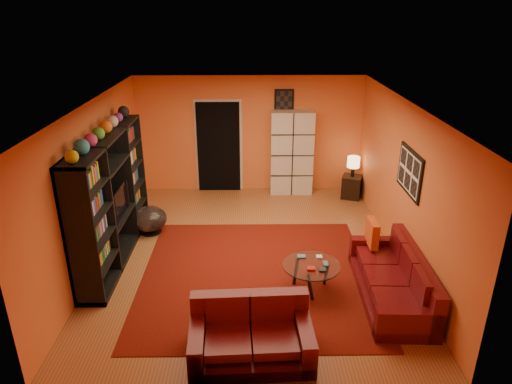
{
  "coord_description": "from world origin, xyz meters",
  "views": [
    {
      "loc": [
        0.02,
        -6.9,
        4.0
      ],
      "look_at": [
        0.11,
        0.1,
        1.11
      ],
      "focal_mm": 32.0,
      "sensor_mm": 36.0,
      "label": 1
    }
  ],
  "objects_px": {
    "sofa": "(396,280)",
    "coffee_table": "(311,267)",
    "table_lamp": "(353,163)",
    "entertainment_unit": "(111,198)",
    "tv": "(115,202)",
    "side_table": "(351,187)",
    "loveseat": "(251,333)",
    "bowl_chair": "(150,219)",
    "storage_cabinet": "(292,153)"
  },
  "relations": [
    {
      "from": "sofa",
      "to": "coffee_table",
      "type": "distance_m",
      "value": 1.24
    },
    {
      "from": "table_lamp",
      "to": "entertainment_unit",
      "type": "bearing_deg",
      "value": -151.51
    },
    {
      "from": "tv",
      "to": "sofa",
      "type": "xyz_separation_m",
      "value": [
        4.36,
        -1.31,
        -0.68
      ]
    },
    {
      "from": "side_table",
      "to": "table_lamp",
      "type": "relative_size",
      "value": 1.12
    },
    {
      "from": "tv",
      "to": "coffee_table",
      "type": "xyz_separation_m",
      "value": [
        3.13,
        -1.12,
        -0.58
      ]
    },
    {
      "from": "side_table",
      "to": "sofa",
      "type": "bearing_deg",
      "value": -91.77
    },
    {
      "from": "tv",
      "to": "side_table",
      "type": "xyz_separation_m",
      "value": [
        4.47,
        2.43,
        -0.72
      ]
    },
    {
      "from": "sofa",
      "to": "loveseat",
      "type": "xyz_separation_m",
      "value": [
        -2.12,
        -1.14,
        -0.0
      ]
    },
    {
      "from": "table_lamp",
      "to": "bowl_chair",
      "type": "bearing_deg",
      "value": -158.25
    },
    {
      "from": "sofa",
      "to": "storage_cabinet",
      "type": "height_order",
      "value": "storage_cabinet"
    },
    {
      "from": "sofa",
      "to": "table_lamp",
      "type": "height_order",
      "value": "table_lamp"
    },
    {
      "from": "coffee_table",
      "to": "side_table",
      "type": "distance_m",
      "value": 3.8
    },
    {
      "from": "storage_cabinet",
      "to": "side_table",
      "type": "distance_m",
      "value": 1.52
    },
    {
      "from": "loveseat",
      "to": "storage_cabinet",
      "type": "relative_size",
      "value": 0.81
    },
    {
      "from": "bowl_chair",
      "to": "side_table",
      "type": "bearing_deg",
      "value": 21.75
    },
    {
      "from": "tv",
      "to": "storage_cabinet",
      "type": "xyz_separation_m",
      "value": [
        3.16,
        2.77,
        -0.03
      ]
    },
    {
      "from": "loveseat",
      "to": "coffee_table",
      "type": "bearing_deg",
      "value": -37.07
    },
    {
      "from": "coffee_table",
      "to": "bowl_chair",
      "type": "xyz_separation_m",
      "value": [
        -2.78,
        1.91,
        -0.11
      ]
    },
    {
      "from": "sofa",
      "to": "storage_cabinet",
      "type": "bearing_deg",
      "value": 108.51
    },
    {
      "from": "bowl_chair",
      "to": "side_table",
      "type": "height_order",
      "value": "bowl_chair"
    },
    {
      "from": "storage_cabinet",
      "to": "table_lamp",
      "type": "relative_size",
      "value": 4.19
    },
    {
      "from": "tv",
      "to": "bowl_chair",
      "type": "distance_m",
      "value": 1.11
    },
    {
      "from": "side_table",
      "to": "entertainment_unit",
      "type": "bearing_deg",
      "value": -151.51
    },
    {
      "from": "sofa",
      "to": "table_lamp",
      "type": "xyz_separation_m",
      "value": [
        0.12,
        3.74,
        0.53
      ]
    },
    {
      "from": "bowl_chair",
      "to": "table_lamp",
      "type": "relative_size",
      "value": 1.4
    },
    {
      "from": "loveseat",
      "to": "coffee_table",
      "type": "relative_size",
      "value": 1.76
    },
    {
      "from": "entertainment_unit",
      "to": "coffee_table",
      "type": "relative_size",
      "value": 3.5
    },
    {
      "from": "tv",
      "to": "loveseat",
      "type": "height_order",
      "value": "tv"
    },
    {
      "from": "tv",
      "to": "side_table",
      "type": "height_order",
      "value": "tv"
    },
    {
      "from": "tv",
      "to": "table_lamp",
      "type": "distance_m",
      "value": 5.09
    },
    {
      "from": "storage_cabinet",
      "to": "side_table",
      "type": "bearing_deg",
      "value": -14.0
    },
    {
      "from": "entertainment_unit",
      "to": "sofa",
      "type": "height_order",
      "value": "entertainment_unit"
    },
    {
      "from": "sofa",
      "to": "entertainment_unit",
      "type": "bearing_deg",
      "value": 165.92
    },
    {
      "from": "storage_cabinet",
      "to": "entertainment_unit",
      "type": "bearing_deg",
      "value": -138.22
    },
    {
      "from": "side_table",
      "to": "table_lamp",
      "type": "xyz_separation_m",
      "value": [
        0.0,
        0.0,
        0.56
      ]
    },
    {
      "from": "sofa",
      "to": "side_table",
      "type": "xyz_separation_m",
      "value": [
        0.12,
        3.74,
        -0.04
      ]
    },
    {
      "from": "tv",
      "to": "storage_cabinet",
      "type": "distance_m",
      "value": 4.2
    },
    {
      "from": "loveseat",
      "to": "coffee_table",
      "type": "height_order",
      "value": "loveseat"
    },
    {
      "from": "coffee_table",
      "to": "side_table",
      "type": "height_order",
      "value": "side_table"
    },
    {
      "from": "entertainment_unit",
      "to": "table_lamp",
      "type": "relative_size",
      "value": 6.71
    },
    {
      "from": "table_lamp",
      "to": "storage_cabinet",
      "type": "bearing_deg",
      "value": 165.32
    },
    {
      "from": "sofa",
      "to": "bowl_chair",
      "type": "height_order",
      "value": "sofa"
    },
    {
      "from": "sofa",
      "to": "table_lamp",
      "type": "distance_m",
      "value": 3.78
    },
    {
      "from": "sofa",
      "to": "side_table",
      "type": "height_order",
      "value": "sofa"
    },
    {
      "from": "coffee_table",
      "to": "storage_cabinet",
      "type": "xyz_separation_m",
      "value": [
        0.03,
        3.9,
        0.55
      ]
    },
    {
      "from": "loveseat",
      "to": "entertainment_unit",
      "type": "bearing_deg",
      "value": 40.55
    },
    {
      "from": "entertainment_unit",
      "to": "loveseat",
      "type": "relative_size",
      "value": 1.99
    },
    {
      "from": "coffee_table",
      "to": "bowl_chair",
      "type": "distance_m",
      "value": 3.37
    },
    {
      "from": "tv",
      "to": "storage_cabinet",
      "type": "relative_size",
      "value": 0.46
    },
    {
      "from": "coffee_table",
      "to": "side_table",
      "type": "bearing_deg",
      "value": 69.33
    }
  ]
}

